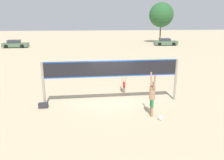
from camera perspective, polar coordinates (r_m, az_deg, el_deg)
The scene contains 9 objects.
ground_plane at distance 12.67m, azimuth 0.00°, elevation -5.92°, with size 200.00×200.00×0.00m, color #C6B28C.
volleyball_net at distance 12.15m, azimuth 0.00°, elevation 1.70°, with size 7.64×0.14×2.46m.
player_spiker at distance 10.73m, azimuth 10.45°, elevation -3.63°, with size 0.28×0.71×2.17m.
player_blocker at distance 13.79m, azimuth 3.20°, elevation 0.73°, with size 0.28×0.70×2.13m.
volleyball at distance 10.77m, azimuth 12.53°, elevation -9.56°, with size 0.24×0.24×0.24m.
gear_bag at distance 12.46m, azimuth -17.50°, elevation -6.35°, with size 0.50×0.26×0.28m.
parked_car_near at distance 42.55m, azimuth -23.96°, elevation 8.55°, with size 4.33×1.94×1.36m.
parked_car_mid at distance 44.05m, azimuth 13.79°, elevation 9.59°, with size 4.53×2.29×1.35m.
tree_left_cluster at distance 48.97m, azimuth 12.75°, elevation 16.27°, with size 5.07×5.07×8.36m.
Camera 1 is at (-1.54, -11.72, 4.55)m, focal length 35.00 mm.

